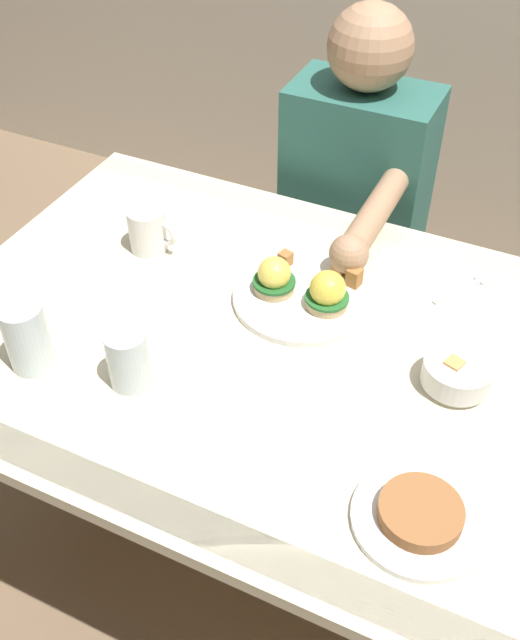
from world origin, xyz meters
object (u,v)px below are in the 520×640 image
dining_table (251,372)px  water_glass_near (28,339)px  eggs_benedict_plate (303,291)px  diner_person (352,208)px  coffee_mug (148,228)px  side_plate (420,516)px  fork (467,287)px  fruit_bowl (457,373)px  water_glass_far (129,362)px

dining_table → water_glass_near: water_glass_near is taller
eggs_benedict_plate → diner_person: diner_person is taller
dining_table → diner_person: bearing=91.1°
coffee_mug → side_plate: size_ratio=0.56×
coffee_mug → dining_table: bearing=-25.4°
fork → diner_person: bearing=139.0°
side_plate → fruit_bowl: bearing=94.3°
eggs_benedict_plate → fork: (0.28, 0.18, -0.02)m
side_plate → coffee_mug: bearing=150.3°
fruit_bowl → water_glass_near: size_ratio=0.90×
dining_table → fork: size_ratio=8.43×
fork → eggs_benedict_plate: bearing=-147.9°
water_glass_far → side_plate: (0.53, -0.06, -0.03)m
eggs_benedict_plate → water_glass_far: 0.37m
fruit_bowl → diner_person: size_ratio=0.11×
water_glass_near → diner_person: (0.30, 0.84, -0.15)m
coffee_mug → diner_person: diner_person is taller
fruit_bowl → water_glass_far: (-0.51, -0.23, 0.02)m
dining_table → fruit_bowl: 0.40m
water_glass_far → fruit_bowl: bearing=24.4°
eggs_benedict_plate → fruit_bowl: size_ratio=2.25×
fruit_bowl → water_glass_near: 0.74m
water_glass_far → diner_person: diner_person is taller
coffee_mug → fork: (0.64, 0.16, -0.05)m
water_glass_far → water_glass_near: bearing=-168.0°
coffee_mug → diner_person: 0.56m
fruit_bowl → fork: fruit_bowl is taller
coffee_mug → side_plate: coffee_mug is taller
fork → water_glass_far: water_glass_far is taller
coffee_mug → side_plate: (0.70, -0.40, -0.04)m
diner_person → dining_table: bearing=-88.9°
fruit_bowl → fork: bearing=99.2°
dining_table → water_glass_far: bearing=-123.7°
diner_person → fork: bearing=-41.0°
eggs_benedict_plate → fork: bearing=32.1°
water_glass_near → dining_table: bearing=37.2°
coffee_mug → diner_person: (0.29, 0.46, -0.14)m
fork → water_glass_near: 0.84m
dining_table → diner_person: (-0.01, 0.60, 0.02)m
water_glass_near → fruit_bowl: bearing=21.4°
eggs_benedict_plate → fork: 0.33m
coffee_mug → fork: coffee_mug is taller
dining_table → fork: fork is taller
eggs_benedict_plate → fruit_bowl: bearing=-16.1°
eggs_benedict_plate → diner_person: size_ratio=0.24×
coffee_mug → water_glass_far: (0.17, -0.34, -0.00)m
dining_table → side_plate: 0.49m
dining_table → side_plate: size_ratio=6.00×
coffee_mug → fork: 0.66m
dining_table → water_glass_far: 0.28m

